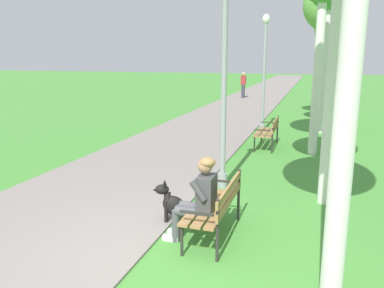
{
  "coord_description": "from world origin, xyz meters",
  "views": [
    {
      "loc": [
        1.75,
        -4.27,
        2.57
      ],
      "look_at": [
        -0.54,
        2.87,
        0.9
      ],
      "focal_mm": 36.45,
      "sensor_mm": 36.0,
      "label": 1
    }
  ],
  "objects": [
    {
      "name": "ground_plane",
      "position": [
        0.0,
        0.0,
        0.0
      ],
      "size": [
        120.0,
        120.0,
        0.0
      ],
      "primitive_type": "plane",
      "color": "#478E38"
    },
    {
      "name": "paved_path",
      "position": [
        -2.12,
        24.0,
        0.02
      ],
      "size": [
        3.65,
        60.0,
        0.04
      ],
      "primitive_type": "cube",
      "color": "gray",
      "rests_on": "ground"
    },
    {
      "name": "park_bench_near",
      "position": [
        0.48,
        0.87,
        0.51
      ],
      "size": [
        0.55,
        1.5,
        0.85
      ],
      "color": "olive",
      "rests_on": "ground"
    },
    {
      "name": "park_bench_mid",
      "position": [
        0.48,
        6.95,
        0.51
      ],
      "size": [
        0.55,
        1.5,
        0.85
      ],
      "color": "olive",
      "rests_on": "ground"
    },
    {
      "name": "person_seated_on_near_bench",
      "position": [
        0.27,
        0.65,
        0.68
      ],
      "size": [
        0.74,
        0.49,
        1.25
      ],
      "color": "#4C4C51",
      "rests_on": "ground"
    },
    {
      "name": "dog_black",
      "position": [
        -0.24,
        1.16,
        0.26
      ],
      "size": [
        0.8,
        0.43,
        0.71
      ],
      "color": "black",
      "rests_on": "ground"
    },
    {
      "name": "lamp_post_near",
      "position": [
        0.04,
        3.07,
        2.06
      ],
      "size": [
        0.24,
        0.24,
        3.98
      ],
      "color": "gray",
      "rests_on": "ground"
    },
    {
      "name": "lamp_post_mid",
      "position": [
        -0.02,
        9.2,
        2.05
      ],
      "size": [
        0.24,
        0.24,
        3.96
      ],
      "color": "gray",
      "rests_on": "ground"
    },
    {
      "name": "birch_tree_fifth",
      "position": [
        2.0,
        12.75,
        4.55
      ],
      "size": [
        2.08,
        1.92,
        5.66
      ],
      "color": "silver",
      "rests_on": "ground"
    },
    {
      "name": "birch_tree_sixth",
      "position": [
        2.08,
        16.43,
        4.32
      ],
      "size": [
        1.49,
        1.36,
        5.76
      ],
      "color": "silver",
      "rests_on": "ground"
    },
    {
      "name": "pedestrian_distant",
      "position": [
        -2.78,
        20.49,
        0.84
      ],
      "size": [
        0.32,
        0.22,
        1.65
      ],
      "color": "#383842",
      "rests_on": "ground"
    }
  ]
}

